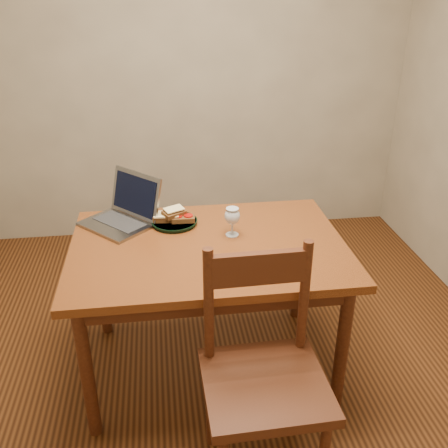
{
  "coord_description": "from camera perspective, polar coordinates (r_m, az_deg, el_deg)",
  "views": [
    {
      "loc": [
        -0.28,
        -2.12,
        1.88
      ],
      "look_at": [
        0.01,
        0.03,
        0.8
      ],
      "focal_mm": 40.0,
      "sensor_mm": 36.0,
      "label": 1
    }
  ],
  "objects": [
    {
      "name": "floor",
      "position": [
        2.85,
        -0.13,
        -15.03
      ],
      "size": [
        3.2,
        3.2,
        0.02
      ],
      "primitive_type": "cube",
      "color": "black",
      "rests_on": "ground"
    },
    {
      "name": "front_wall",
      "position": [
        0.82,
        15.72,
        -19.51
      ],
      "size": [
        3.2,
        0.02,
        2.6
      ],
      "primitive_type": "cube",
      "color": "gray",
      "rests_on": "floor"
    },
    {
      "name": "back_wall",
      "position": [
        3.79,
        -3.52,
        17.56
      ],
      "size": [
        3.2,
        0.02,
        2.6
      ],
      "primitive_type": "cube",
      "color": "gray",
      "rests_on": "floor"
    },
    {
      "name": "sandwich_cheese",
      "position": [
        2.56,
        -6.59,
        0.88
      ],
      "size": [
        0.14,
        0.09,
        0.04
      ],
      "primitive_type": null,
      "rotation": [
        0.0,
        0.0,
        -0.1
      ],
      "color": "#381E0C",
      "rests_on": "plate"
    },
    {
      "name": "sandwich_tomato",
      "position": [
        2.55,
        -4.69,
        0.73
      ],
      "size": [
        0.12,
        0.07,
        0.04
      ],
      "primitive_type": null,
      "rotation": [
        0.0,
        0.0,
        -0.04
      ],
      "color": "#381E0C",
      "rests_on": "plate"
    },
    {
      "name": "plate",
      "position": [
        2.57,
        -5.68,
        0.21
      ],
      "size": [
        0.24,
        0.24,
        0.02
      ],
      "primitive_type": "cylinder",
      "color": "black",
      "rests_on": "table"
    },
    {
      "name": "milk_glass",
      "position": [
        2.41,
        0.95,
        0.26
      ],
      "size": [
        0.08,
        0.08,
        0.15
      ],
      "primitive_type": null,
      "color": "white",
      "rests_on": "table"
    },
    {
      "name": "laptop",
      "position": [
        2.61,
        -11.27,
        1.56
      ],
      "size": [
        0.45,
        0.45,
        0.24
      ],
      "rotation": [
        0.0,
        0.0,
        -0.81
      ],
      "color": "slate",
      "rests_on": "table"
    },
    {
      "name": "sandwich_top",
      "position": [
        2.55,
        -5.74,
        1.37
      ],
      "size": [
        0.13,
        0.12,
        0.04
      ],
      "primitive_type": null,
      "rotation": [
        0.0,
        0.0,
        0.55
      ],
      "color": "#381E0C",
      "rests_on": "plate"
    },
    {
      "name": "chair",
      "position": [
        1.98,
        4.6,
        -16.03
      ],
      "size": [
        0.48,
        0.46,
        0.5
      ],
      "rotation": [
        0.0,
        0.0,
        0.02
      ],
      "color": "#36160B",
      "rests_on": "floor"
    },
    {
      "name": "table",
      "position": [
        2.41,
        -1.78,
        -4.09
      ],
      "size": [
        1.3,
        0.9,
        0.74
      ],
      "color": "#4A220C",
      "rests_on": "floor"
    }
  ]
}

